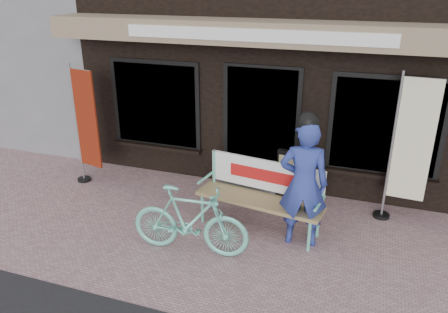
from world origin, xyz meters
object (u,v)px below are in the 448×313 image
at_px(bench, 262,190).
at_px(nobori_red, 85,125).
at_px(bicycle, 190,220).
at_px(nobori_cream, 409,148).
at_px(person, 304,182).
at_px(menu_stand, 291,177).

distance_m(bench, nobori_red, 3.38).
height_order(bench, bicycle, bench).
bearing_deg(bench, bicycle, -118.54).
height_order(bicycle, nobori_red, nobori_red).
relative_size(bench, nobori_cream, 0.84).
bearing_deg(nobori_cream, person, -136.36).
height_order(bicycle, menu_stand, bicycle).
xyz_separation_m(bicycle, nobori_cream, (2.72, 1.84, 0.71)).
bearing_deg(menu_stand, nobori_cream, 8.63).
bearing_deg(nobori_cream, menu_stand, -175.68).
distance_m(person, bicycle, 1.63).
bearing_deg(nobori_red, bench, 5.04).
xyz_separation_m(nobori_red, menu_stand, (3.58, 0.42, -0.64)).
bearing_deg(bench, menu_stand, 80.99).
relative_size(person, nobori_red, 0.89).
xyz_separation_m(bicycle, menu_stand, (1.01, 1.83, -0.01)).
relative_size(person, bicycle, 1.19).
distance_m(bench, nobori_cream, 2.23).
bearing_deg(bench, nobori_cream, 32.07).
bearing_deg(bicycle, menu_stand, -33.52).
relative_size(person, nobori_cream, 0.83).
relative_size(nobori_red, nobori_cream, 0.94).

